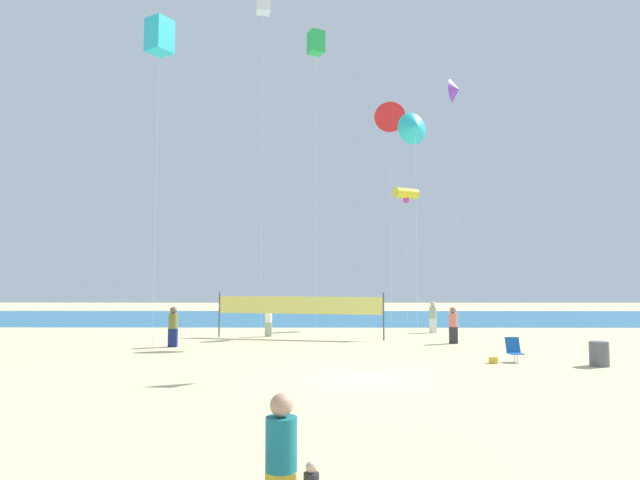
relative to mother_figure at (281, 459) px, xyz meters
The scene contains 18 objects.
ground_plane 10.59m from the mother_figure, 80.04° to the left, with size 120.00×120.00×0.00m, color beige.
ocean_band 39.02m from the mother_figure, 87.32° to the left, with size 120.00×20.00×0.01m, color #1E6B99.
mother_figure is the anchor object (origin of this frame).
beachgoer_sage_shirt 26.41m from the mother_figure, 75.07° to the left, with size 0.41×0.41×1.81m.
beachgoer_coral_shirt 21.06m from the mother_figure, 71.48° to the left, with size 0.40×0.40×1.74m.
beachgoer_olive_shirt 19.59m from the mother_figure, 109.08° to the left, with size 0.42×0.42×1.82m.
beachgoer_white_shirt 23.41m from the mother_figure, 96.22° to the left, with size 0.38×0.38×1.68m.
folding_beach_chair 15.91m from the mother_figure, 61.71° to the left, with size 0.52×0.65×0.89m.
trash_barrel 16.50m from the mother_figure, 51.91° to the left, with size 0.65×0.65×0.86m, color #595960.
volleyball_net 22.26m from the mother_figure, 92.16° to the left, with size 8.76×1.82×2.40m.
beach_handbag 15.12m from the mother_figure, 63.97° to the left, with size 0.29×0.14×0.23m, color gold.
kite_cyan_delta 15.42m from the mother_figure, 73.56° to the left, with size 1.26×0.86×9.13m.
kite_yellow_tube 30.95m from the mother_figure, 78.63° to the left, with size 1.82×1.41×9.13m.
kite_cyan_box 23.02m from the mother_figure, 111.84° to the left, with size 1.33×1.33×14.89m.
kite_white_box 33.48m from the mother_figure, 97.15° to the left, with size 1.00×1.00×21.31m.
kite_violet_delta 31.97m from the mother_figure, 72.15° to the left, with size 1.12×1.48×15.77m.
kite_red_delta 24.69m from the mother_figure, 79.70° to the left, with size 1.68×0.67×12.42m.
kite_green_box 24.95m from the mother_figure, 89.79° to the left, with size 0.95×0.95×15.70m.
Camera 1 is at (-1.31, -17.02, 2.97)m, focal length 30.79 mm.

